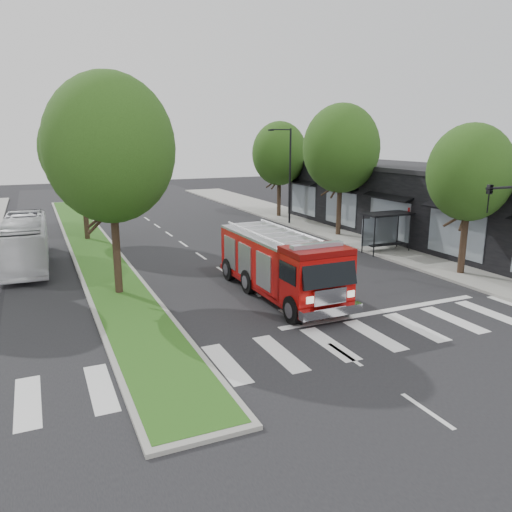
{
  "coord_description": "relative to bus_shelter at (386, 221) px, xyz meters",
  "views": [
    {
      "loc": [
        -9.3,
        -17.31,
        7.32
      ],
      "look_at": [
        0.11,
        3.74,
        1.8
      ],
      "focal_mm": 35.0,
      "sensor_mm": 36.0,
      "label": 1
    }
  ],
  "objects": [
    {
      "name": "tree_median_far",
      "position": [
        -17.2,
        11.85,
        4.45
      ],
      "size": [
        5.6,
        5.6,
        9.72
      ],
      "color": "black",
      "rests_on": "ground"
    },
    {
      "name": "fire_engine",
      "position": [
        -10.25,
        -5.31,
        -0.53
      ],
      "size": [
        2.86,
        9.09,
        3.15
      ],
      "rotation": [
        0.0,
        0.0,
        0.01
      ],
      "color": "#660605",
      "rests_on": "ground"
    },
    {
      "name": "tree_right_far",
      "position": [
        0.3,
        15.85,
        3.8
      ],
      "size": [
        5.0,
        5.0,
        8.73
      ],
      "color": "black",
      "rests_on": "ground"
    },
    {
      "name": "tree_median_near",
      "position": [
        -17.2,
        -2.15,
        4.77
      ],
      "size": [
        5.8,
        5.8,
        10.16
      ],
      "color": "black",
      "rests_on": "ground"
    },
    {
      "name": "sidewalk_right",
      "position": [
        1.3,
        1.85,
        -1.96
      ],
      "size": [
        5.0,
        80.0,
        0.15
      ],
      "primitive_type": "cube",
      "color": "gray",
      "rests_on": "ground"
    },
    {
      "name": "streetlight_right_far",
      "position": [
        -0.85,
        11.85,
        2.44
      ],
      "size": [
        2.11,
        0.2,
        8.0
      ],
      "color": "black",
      "rests_on": "ground"
    },
    {
      "name": "median",
      "position": [
        -17.2,
        9.85,
        -1.96
      ],
      "size": [
        3.0,
        50.0,
        0.15
      ],
      "color": "gray",
      "rests_on": "ground"
    },
    {
      "name": "tree_right_near",
      "position": [
        0.3,
        -6.15,
        3.47
      ],
      "size": [
        4.4,
        4.4,
        8.05
      ],
      "color": "black",
      "rests_on": "ground"
    },
    {
      "name": "storefront_row",
      "position": [
        5.8,
        1.85,
        0.46
      ],
      "size": [
        8.0,
        30.0,
        5.0
      ],
      "primitive_type": "cube",
      "color": "black",
      "rests_on": "ground"
    },
    {
      "name": "tree_right_mid",
      "position": [
        0.3,
        5.85,
        4.45
      ],
      "size": [
        5.6,
        5.6,
        9.72
      ],
      "color": "black",
      "rests_on": "ground"
    },
    {
      "name": "ground",
      "position": [
        -11.2,
        -8.15,
        -2.04
      ],
      "size": [
        140.0,
        140.0,
        0.0
      ],
      "primitive_type": "plane",
      "color": "black",
      "rests_on": "ground"
    },
    {
      "name": "bus_shelter",
      "position": [
        0.0,
        0.0,
        0.0
      ],
      "size": [
        3.2,
        1.6,
        2.61
      ],
      "color": "black",
      "rests_on": "ground"
    },
    {
      "name": "city_bus",
      "position": [
        -21.2,
        5.8,
        -0.64
      ],
      "size": [
        2.65,
        10.09,
        2.79
      ],
      "primitive_type": "imported",
      "rotation": [
        0.0,
        0.0,
        -0.03
      ],
      "color": "white",
      "rests_on": "ground"
    }
  ]
}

